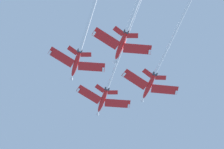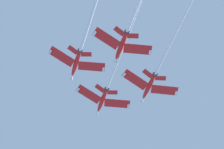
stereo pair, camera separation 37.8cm
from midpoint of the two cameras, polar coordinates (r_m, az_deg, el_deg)
The scene contains 4 objects.
jet_lead at distance 175.14m, azimuth -0.30°, elevation -1.07°, with size 38.80×29.34×25.79m.
jet_left_wing at distance 163.71m, azimuth -3.05°, elevation 4.35°, with size 39.15×29.67×26.97m.
jet_right_wing at distance 167.04m, azimuth 5.29°, elevation 0.89°, with size 40.57×29.43×26.55m.
jet_slot at distance 156.70m, azimuth 2.39°, elevation 6.68°, with size 40.58×30.09×26.37m.
Camera 1 is at (-40.67, 28.14, 1.73)m, focal length 81.64 mm.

